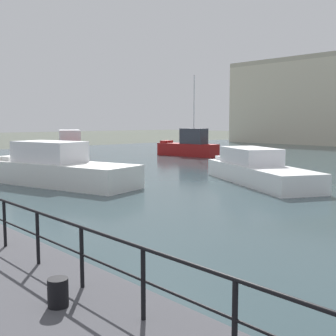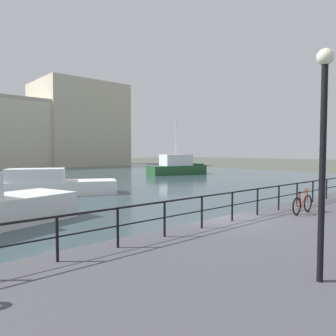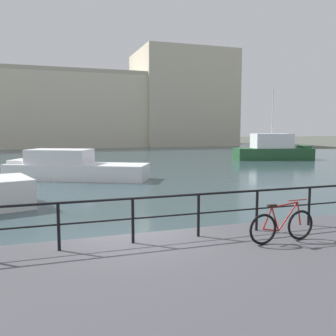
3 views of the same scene
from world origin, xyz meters
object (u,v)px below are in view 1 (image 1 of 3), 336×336
moored_small_launch (189,146)px  mooring_bollard (58,292)px  moored_harbor_tender (70,148)px  moored_white_yacht (59,168)px  moored_green_narrowboat (257,169)px

moored_small_launch → mooring_bollard: 37.79m
moored_harbor_tender → moored_white_yacht: bearing=175.8°
moored_small_launch → mooring_bollard: bearing=122.9°
moored_green_narrowboat → moored_small_launch: 19.48m
moored_small_launch → moored_harbor_tender: 11.90m
moored_green_narrowboat → moored_small_launch: bearing=-6.9°
moored_green_narrowboat → moored_harbor_tender: bearing=26.5°
moored_green_narrowboat → moored_harbor_tender: (-21.44, 0.17, 0.25)m
moored_small_launch → moored_harbor_tender: moored_small_launch is taller
moored_green_narrowboat → moored_white_yacht: bearing=78.1°
moored_small_launch → moored_harbor_tender: (-5.26, -10.68, -0.02)m
moored_white_yacht → moored_harbor_tender: moored_harbor_tender is taller
moored_harbor_tender → moored_small_launch: bearing=-88.4°
moored_harbor_tender → mooring_bollard: bearing=177.6°
moored_small_launch → moored_green_narrowboat: bearing=137.6°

